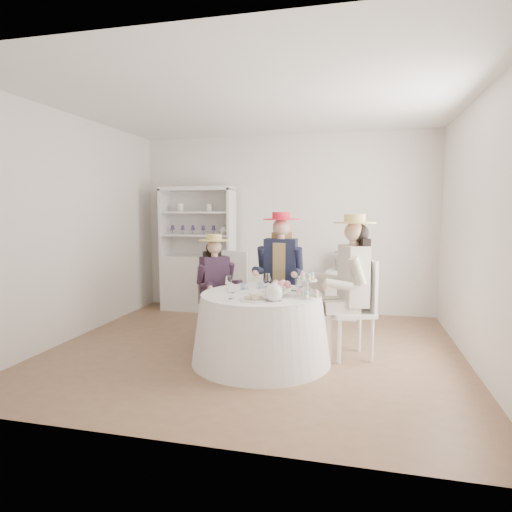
# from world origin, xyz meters

# --- Properties ---
(ground) EXTENTS (4.50, 4.50, 0.00)m
(ground) POSITION_xyz_m (0.00, 0.00, 0.00)
(ground) COLOR brown
(ground) RESTS_ON ground
(ceiling) EXTENTS (4.50, 4.50, 0.00)m
(ceiling) POSITION_xyz_m (0.00, 0.00, 2.70)
(ceiling) COLOR white
(ceiling) RESTS_ON wall_back
(wall_back) EXTENTS (4.50, 0.00, 4.50)m
(wall_back) POSITION_xyz_m (0.00, 2.00, 1.35)
(wall_back) COLOR white
(wall_back) RESTS_ON ground
(wall_front) EXTENTS (4.50, 0.00, 4.50)m
(wall_front) POSITION_xyz_m (0.00, -2.00, 1.35)
(wall_front) COLOR white
(wall_front) RESTS_ON ground
(wall_left) EXTENTS (0.00, 4.50, 4.50)m
(wall_left) POSITION_xyz_m (-2.25, 0.00, 1.35)
(wall_left) COLOR white
(wall_left) RESTS_ON ground
(wall_right) EXTENTS (0.00, 4.50, 4.50)m
(wall_right) POSITION_xyz_m (2.25, 0.00, 1.35)
(wall_right) COLOR white
(wall_right) RESTS_ON ground
(tea_table) EXTENTS (1.44, 1.44, 0.71)m
(tea_table) POSITION_xyz_m (0.16, -0.32, 0.35)
(tea_table) COLOR white
(tea_table) RESTS_ON ground
(hutch) EXTENTS (1.26, 0.77, 1.91)m
(hutch) POSITION_xyz_m (-1.30, 1.71, 0.68)
(hutch) COLOR silver
(hutch) RESTS_ON ground
(side_table) EXTENTS (0.52, 0.52, 0.70)m
(side_table) POSITION_xyz_m (0.92, 1.75, 0.35)
(side_table) COLOR silver
(side_table) RESTS_ON ground
(hatbox) EXTENTS (0.35, 0.35, 0.27)m
(hatbox) POSITION_xyz_m (0.92, 1.75, 0.83)
(hatbox) COLOR black
(hatbox) RESTS_ON side_table
(guest_left) EXTENTS (0.54, 0.54, 1.28)m
(guest_left) POSITION_xyz_m (-0.55, 0.31, 0.72)
(guest_left) COLOR silver
(guest_left) RESTS_ON ground
(guest_mid) EXTENTS (0.55, 0.58, 1.54)m
(guest_mid) POSITION_xyz_m (0.18, 0.63, 0.87)
(guest_mid) COLOR silver
(guest_mid) RESTS_ON ground
(guest_right) EXTENTS (0.63, 0.57, 1.52)m
(guest_right) POSITION_xyz_m (1.05, -0.01, 0.86)
(guest_right) COLOR silver
(guest_right) RESTS_ON ground
(spare_chair) EXTENTS (0.43, 0.43, 0.98)m
(spare_chair) POSITION_xyz_m (-0.60, 1.41, 0.53)
(spare_chair) COLOR silver
(spare_chair) RESTS_ON ground
(teacup_a) EXTENTS (0.10, 0.10, 0.06)m
(teacup_a) POSITION_xyz_m (-0.07, -0.16, 0.74)
(teacup_a) COLOR white
(teacup_a) RESTS_ON tea_table
(teacup_b) EXTENTS (0.08, 0.08, 0.06)m
(teacup_b) POSITION_xyz_m (0.09, -0.04, 0.74)
(teacup_b) COLOR white
(teacup_b) RESTS_ON tea_table
(teacup_c) EXTENTS (0.09, 0.09, 0.06)m
(teacup_c) POSITION_xyz_m (0.38, -0.13, 0.74)
(teacup_c) COLOR white
(teacup_c) RESTS_ON tea_table
(flower_bowl) EXTENTS (0.24, 0.24, 0.05)m
(flower_bowl) POSITION_xyz_m (0.34, -0.41, 0.74)
(flower_bowl) COLOR white
(flower_bowl) RESTS_ON tea_table
(flower_arrangement) EXTENTS (0.19, 0.19, 0.07)m
(flower_arrangement) POSITION_xyz_m (0.38, -0.36, 0.80)
(flower_arrangement) COLOR pink
(flower_arrangement) RESTS_ON tea_table
(table_teapot) EXTENTS (0.25, 0.18, 0.19)m
(table_teapot) POSITION_xyz_m (0.35, -0.64, 0.79)
(table_teapot) COLOR white
(table_teapot) RESTS_ON tea_table
(sandwich_plate) EXTENTS (0.27, 0.27, 0.06)m
(sandwich_plate) POSITION_xyz_m (0.16, -0.66, 0.73)
(sandwich_plate) COLOR white
(sandwich_plate) RESTS_ON tea_table
(cupcake_stand) EXTENTS (0.26, 0.26, 0.24)m
(cupcake_stand) POSITION_xyz_m (0.64, -0.41, 0.80)
(cupcake_stand) COLOR white
(cupcake_stand) RESTS_ON tea_table
(stemware_set) EXTENTS (0.84, 0.81, 0.15)m
(stemware_set) POSITION_xyz_m (0.16, -0.32, 0.79)
(stemware_set) COLOR white
(stemware_set) RESTS_ON tea_table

